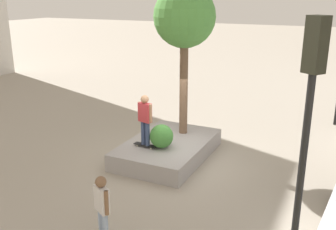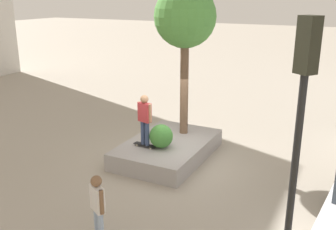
# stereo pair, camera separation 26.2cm
# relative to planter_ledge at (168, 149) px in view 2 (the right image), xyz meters

# --- Properties ---
(ground_plane) EXTENTS (120.00, 120.00, 0.00)m
(ground_plane) POSITION_rel_planter_ledge_xyz_m (0.28, 0.23, -0.28)
(ground_plane) COLOR #9E9384
(planter_ledge) EXTENTS (3.77, 2.45, 0.57)m
(planter_ledge) POSITION_rel_planter_ledge_xyz_m (0.00, 0.00, 0.00)
(planter_ledge) COLOR gray
(planter_ledge) RESTS_ON ground
(plaza_tree) EXTENTS (2.01, 2.01, 4.95)m
(plaza_tree) POSITION_rel_planter_ledge_xyz_m (-0.97, 0.12, 4.16)
(plaza_tree) COLOR brown
(plaza_tree) RESTS_ON planter_ledge
(boxwood_shrub) EXTENTS (0.75, 0.75, 0.75)m
(boxwood_shrub) POSITION_rel_planter_ledge_xyz_m (0.58, 0.05, 0.66)
(boxwood_shrub) COLOR #3D7A33
(boxwood_shrub) RESTS_ON planter_ledge
(skateboard) EXTENTS (0.26, 0.81, 0.07)m
(skateboard) POSITION_rel_planter_ledge_xyz_m (0.77, -0.42, 0.34)
(skateboard) COLOR black
(skateboard) RESTS_ON planter_ledge
(skateboarder) EXTENTS (0.29, 0.54, 1.62)m
(skateboarder) POSITION_rel_planter_ledge_xyz_m (0.77, -0.42, 1.29)
(skateboarder) COLOR navy
(skateboarder) RESTS_ON skateboard
(traffic_light_corner) EXTENTS (0.37, 0.37, 4.91)m
(traffic_light_corner) POSITION_rel_planter_ledge_xyz_m (4.59, 4.63, 3.04)
(traffic_light_corner) COLOR black
(traffic_light_corner) RESTS_ON ground
(pedestrian_crossing) EXTENTS (0.36, 0.48, 1.57)m
(pedestrian_crossing) POSITION_rel_planter_ledge_xyz_m (4.76, 0.72, 0.62)
(pedestrian_crossing) COLOR #8C9EB7
(pedestrian_crossing) RESTS_ON ground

